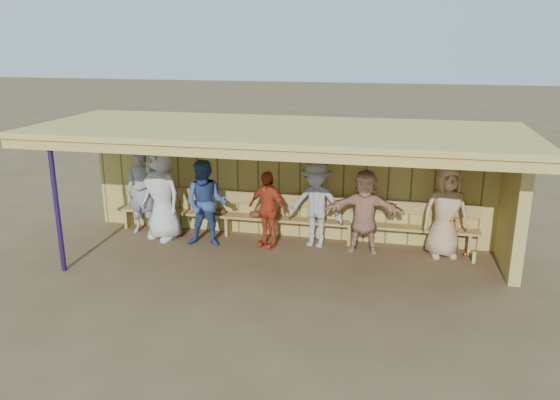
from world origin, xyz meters
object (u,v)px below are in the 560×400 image
object	(u,v)px
player_b	(162,193)
player_d	(267,209)
player_e	(316,204)
player_h	(446,212)
player_a	(142,191)
bench	(288,214)
player_f	(364,211)
player_c	(206,204)

from	to	relation	value
player_b	player_d	world-z (taller)	player_b
player_e	player_h	distance (m)	2.47
player_a	bench	distance (m)	3.14
player_b	player_h	distance (m)	5.64
player_d	player_f	world-z (taller)	player_f
player_c	player_f	bearing A→B (deg)	0.54
player_b	player_c	xyz separation A→B (m)	(1.03, -0.20, -0.11)
player_e	player_f	distance (m)	0.97
player_f	player_d	bearing A→B (deg)	-177.06
player_f	player_e	bearing A→B (deg)	173.12
player_e	player_f	world-z (taller)	player_e
player_a	player_f	bearing A→B (deg)	-3.70
player_b	player_f	xyz separation A→B (m)	(4.12, 0.16, -0.17)
player_c	bench	xyz separation A→B (m)	(1.51, 0.76, -0.35)
player_h	bench	distance (m)	3.13
player_a	player_c	bearing A→B (deg)	-18.50
player_e	player_h	bearing A→B (deg)	11.16
player_e	bench	bearing A→B (deg)	165.20
player_d	bench	size ratio (longest dim) A/B	0.20
player_d	bench	bearing A→B (deg)	84.68
player_h	bench	xyz separation A→B (m)	(-3.10, 0.31, -0.36)
player_a	player_c	xyz separation A→B (m)	(1.59, -0.45, -0.04)
player_b	player_e	bearing A→B (deg)	27.90
player_d	player_f	bearing A→B (deg)	28.75
player_c	player_h	distance (m)	4.63
player_b	player_h	xyz separation A→B (m)	(5.63, 0.26, -0.10)
player_e	player_h	size ratio (longest dim) A/B	0.99
player_a	player_d	bearing A→B (deg)	-7.29
player_a	player_e	world-z (taller)	player_a
player_c	player_e	world-z (taller)	player_c
player_e	player_h	xyz separation A→B (m)	(2.47, 0.00, 0.01)
player_e	bench	world-z (taller)	player_e
player_b	player_f	bearing A→B (deg)	25.52
player_a	player_e	xyz separation A→B (m)	(3.73, 0.01, -0.04)
player_b	player_c	size ratio (longest dim) A/B	1.12
player_e	player_f	xyz separation A→B (m)	(0.96, -0.09, -0.05)
bench	player_a	bearing A→B (deg)	-174.25
player_a	bench	size ratio (longest dim) A/B	0.24
player_b	player_e	world-z (taller)	player_b
player_b	player_c	world-z (taller)	player_b
player_e	player_a	bearing A→B (deg)	-168.73
bench	player_d	bearing A→B (deg)	-119.86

